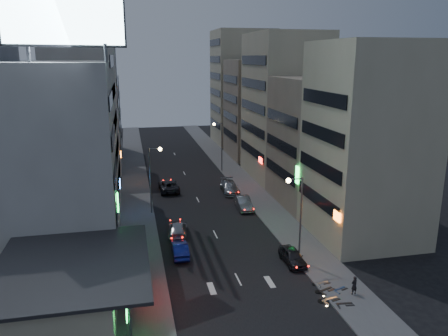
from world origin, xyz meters
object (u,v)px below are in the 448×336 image
object	(u,v)px
parked_car_right_mid	(243,203)
scooter_black_b	(331,280)
parked_car_left	(169,186)
parked_car_right_near	(292,256)
parked_car_right_far	(230,187)
road_car_blue	(180,249)
scooter_silver_a	(336,289)
road_car_silver	(178,229)
scooter_silver_b	(327,275)
scooter_black_a	(352,295)
scooter_blue	(344,280)
person	(354,285)

from	to	relation	value
parked_car_right_mid	scooter_black_b	world-z (taller)	parked_car_right_mid
parked_car_left	scooter_black_b	world-z (taller)	parked_car_left
parked_car_right_near	parked_car_right_far	xyz separation A→B (m)	(-0.70, 22.37, 0.09)
parked_car_right_far	road_car_blue	xyz separation A→B (m)	(-9.20, -18.61, -0.11)
scooter_silver_a	parked_car_right_near	bearing A→B (deg)	-2.73
road_car_silver	scooter_silver_b	distance (m)	16.88
parked_car_right_far	road_car_silver	size ratio (longest dim) A/B	1.15
scooter_black_b	scooter_silver_b	world-z (taller)	scooter_black_b
parked_car_left	scooter_silver_a	distance (m)	32.86
road_car_silver	scooter_black_a	xyz separation A→B (m)	(11.57, -16.17, 0.02)
parked_car_right_mid	scooter_blue	size ratio (longest dim) A/B	2.56
road_car_blue	person	size ratio (longest dim) A/B	2.69
road_car_silver	scooter_silver_a	size ratio (longest dim) A/B	2.27
person	parked_car_right_near	bearing A→B (deg)	-79.55
parked_car_left	road_car_blue	size ratio (longest dim) A/B	1.37
parked_car_right_mid	person	bearing A→B (deg)	-79.65
parked_car_right_far	scooter_silver_a	xyz separation A→B (m)	(1.91, -28.69, -0.03)
parked_car_right_far	parked_car_right_near	bearing A→B (deg)	-85.56
parked_car_right_mid	scooter_blue	world-z (taller)	parked_car_right_mid
parked_car_right_far	road_car_silver	bearing A→B (deg)	-120.38
parked_car_right_far	scooter_black_a	xyz separation A→B (m)	(2.73, -29.77, -0.08)
parked_car_right_mid	road_car_silver	size ratio (longest dim) A/B	0.99
scooter_black_a	scooter_blue	distance (m)	2.43
scooter_silver_a	road_car_blue	bearing A→B (deg)	34.25
scooter_black_b	scooter_blue	bearing A→B (deg)	-118.31
parked_car_right_near	scooter_silver_a	size ratio (longest dim) A/B	1.96
parked_car_right_mid	scooter_black_a	bearing A→B (deg)	-81.81
parked_car_right_near	scooter_silver_b	size ratio (longest dim) A/B	2.24
scooter_black_a	scooter_silver_b	distance (m)	3.54
scooter_black_b	scooter_silver_b	distance (m)	1.00
parked_car_right_near	person	world-z (taller)	person
road_car_blue	parked_car_right_near	bearing A→B (deg)	159.93
parked_car_left	person	xyz separation A→B (m)	(11.73, -31.24, 0.10)
scooter_silver_a	scooter_blue	world-z (taller)	scooter_silver_a
road_car_blue	scooter_blue	size ratio (longest dim) A/B	2.26
road_car_blue	parked_car_right_far	bearing A→B (deg)	-115.61
person	road_car_blue	bearing A→B (deg)	-51.56
scooter_silver_a	person	bearing A→B (deg)	-103.34
parked_car_right_near	road_car_silver	world-z (taller)	parked_car_right_near
scooter_silver_a	scooter_blue	distance (m)	1.87
parked_car_right_far	scooter_blue	distance (m)	27.59
parked_car_right_mid	scooter_silver_a	bearing A→B (deg)	-83.64
road_car_blue	road_car_silver	distance (m)	5.02
road_car_silver	road_car_blue	bearing A→B (deg)	93.63
scooter_black_a	scooter_blue	xyz separation A→B (m)	(0.53, 2.37, -0.03)
road_car_blue	scooter_silver_b	bearing A→B (deg)	147.20
scooter_blue	scooter_silver_b	bearing A→B (deg)	20.19
parked_car_right_far	road_car_blue	size ratio (longest dim) A/B	1.31
scooter_black_a	road_car_silver	bearing A→B (deg)	41.76
road_car_silver	scooter_black_b	xyz separation A→B (m)	(11.00, -13.63, 0.04)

